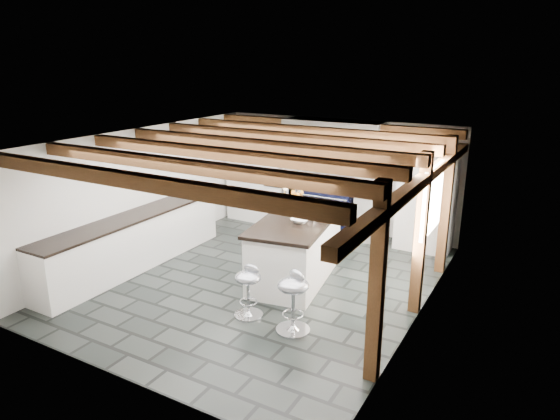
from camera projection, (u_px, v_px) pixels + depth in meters
The scene contains 6 objects.
ground at pixel (263, 280), 8.11m from camera, with size 6.00×6.00×0.00m, color black.
room_shell at pixel (274, 192), 9.27m from camera, with size 6.00×6.03×6.00m.
range_cooker at pixel (331, 211), 10.20m from camera, with size 1.00×0.63×0.99m.
kitchen_island at pixel (296, 249), 8.02m from camera, with size 1.37×2.19×1.35m.
bar_stool_near at pixel (294, 295), 6.45m from camera, with size 0.55×0.55×0.84m.
bar_stool_far at pixel (249, 285), 6.86m from camera, with size 0.40×0.40×0.75m.
Camera 1 is at (3.91, -6.32, 3.46)m, focal length 32.00 mm.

